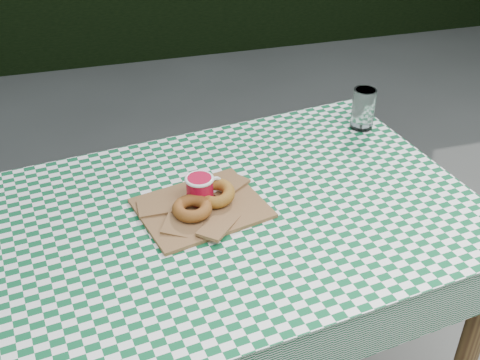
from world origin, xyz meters
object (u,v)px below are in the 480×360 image
coffee_mug (200,190)px  table (230,318)px  drinking_glass (363,109)px  paper_bag (201,207)px

coffee_mug → table: bearing=-65.7°
drinking_glass → table: bearing=-148.0°
table → coffee_mug: bearing=125.9°
table → paper_bag: paper_bag is taller
coffee_mug → drinking_glass: size_ratio=1.08×
table → coffee_mug: 0.43m
coffee_mug → drinking_glass: 0.63m
table → paper_bag: (-0.06, 0.03, 0.39)m
coffee_mug → drinking_glass: bearing=4.9°
table → coffee_mug: (-0.06, 0.06, 0.42)m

